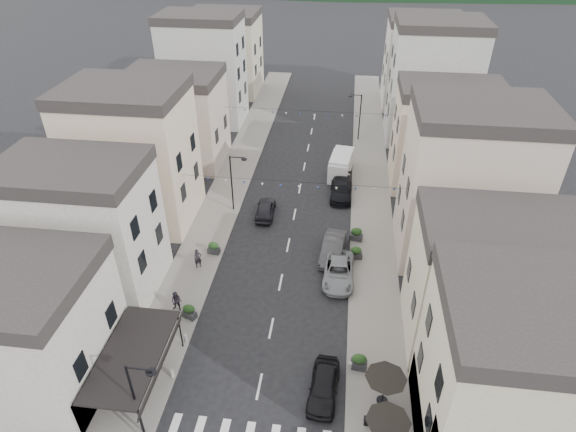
% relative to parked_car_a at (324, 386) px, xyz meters
% --- Properties ---
extents(sidewalk_left, '(4.00, 76.00, 0.12)m').
position_rel_parked_car_a_xyz_m(sidewalk_left, '(-11.60, 26.00, -0.69)').
color(sidewalk_left, slate).
rests_on(sidewalk_left, ground).
extents(sidewalk_right, '(4.00, 76.00, 0.12)m').
position_rel_parked_car_a_xyz_m(sidewalk_right, '(3.40, 26.00, -0.69)').
color(sidewalk_right, slate).
rests_on(sidewalk_right, ground).
extents(boutique_building, '(12.00, 8.00, 8.00)m').
position_rel_parked_car_a_xyz_m(boutique_building, '(-19.60, -1.00, 3.25)').
color(boutique_building, '#ACA79D').
rests_on(boutique_building, ground).
extents(bistro_building, '(10.00, 8.00, 10.00)m').
position_rel_parked_car_a_xyz_m(bistro_building, '(10.40, -2.00, 4.25)').
color(bistro_building, '#BEB497').
rests_on(bistro_building, ground).
extents(boutique_awning, '(3.77, 7.50, 3.28)m').
position_rel_parked_car_a_xyz_m(boutique_awning, '(-11.35, -1.00, 2.36)').
color(boutique_awning, black).
rests_on(boutique_awning, ground).
extents(buildings_row_left, '(10.20, 54.16, 14.00)m').
position_rel_parked_car_a_xyz_m(buildings_row_left, '(-18.60, 31.75, 5.37)').
color(buildings_row_left, '#ACA79D').
rests_on(buildings_row_left, ground).
extents(buildings_row_right, '(10.20, 54.16, 14.50)m').
position_rel_parked_car_a_xyz_m(buildings_row_right, '(10.40, 30.59, 5.57)').
color(buildings_row_right, '#BEB497').
rests_on(buildings_row_right, ground).
extents(cafe_terrace, '(2.50, 8.10, 2.53)m').
position_rel_parked_car_a_xyz_m(cafe_terrace, '(3.60, -3.20, 1.60)').
color(cafe_terrace, black).
rests_on(cafe_terrace, ground).
extents(streetlamp_left_near, '(1.70, 0.56, 6.00)m').
position_rel_parked_car_a_xyz_m(streetlamp_left_near, '(-9.92, -4.00, 2.95)').
color(streetlamp_left_near, black).
rests_on(streetlamp_left_near, ground).
extents(streetlamp_left_far, '(1.70, 0.56, 6.00)m').
position_rel_parked_car_a_xyz_m(streetlamp_left_far, '(-9.92, 20.00, 2.95)').
color(streetlamp_left_far, black).
rests_on(streetlamp_left_far, ground).
extents(streetlamp_right_far, '(1.70, 0.56, 6.00)m').
position_rel_parked_car_a_xyz_m(streetlamp_right_far, '(1.72, 38.00, 2.95)').
color(streetlamp_right_far, black).
rests_on(streetlamp_right_far, ground).
extents(bollards, '(11.66, 10.26, 0.60)m').
position_rel_parked_car_a_xyz_m(bollards, '(-4.10, -0.50, -0.33)').
color(bollards, gray).
rests_on(bollards, ground).
extents(bunting_near, '(19.00, 0.28, 0.62)m').
position_rel_parked_car_a_xyz_m(bunting_near, '(-4.10, 16.00, 4.90)').
color(bunting_near, black).
rests_on(bunting_near, ground).
extents(bunting_far, '(19.00, 0.28, 0.62)m').
position_rel_parked_car_a_xyz_m(bunting_far, '(-4.10, 32.00, 4.90)').
color(bunting_far, black).
rests_on(bunting_far, ground).
extents(parked_car_a, '(2.07, 4.53, 1.50)m').
position_rel_parked_car_a_xyz_m(parked_car_a, '(0.00, 0.00, 0.00)').
color(parked_car_a, black).
rests_on(parked_car_a, ground).
extents(parked_car_b, '(2.26, 5.14, 1.64)m').
position_rel_parked_car_a_xyz_m(parked_car_b, '(-0.09, 13.95, 0.07)').
color(parked_car_b, '#353537').
rests_on(parked_car_b, ground).
extents(parked_car_c, '(2.53, 5.40, 1.49)m').
position_rel_parked_car_a_xyz_m(parked_car_c, '(0.50, 11.05, -0.01)').
color(parked_car_c, gray).
rests_on(parked_car_c, ground).
extents(parked_car_d, '(2.20, 5.37, 1.56)m').
position_rel_parked_car_a_xyz_m(parked_car_d, '(0.29, 24.13, 0.03)').
color(parked_car_d, black).
rests_on(parked_car_d, ground).
extents(parked_car_e, '(1.87, 4.36, 1.47)m').
position_rel_parked_car_a_xyz_m(parked_car_e, '(-6.90, 19.51, -0.02)').
color(parked_car_e, black).
rests_on(parked_car_e, ground).
extents(delivery_van, '(2.77, 5.59, 2.57)m').
position_rel_parked_car_a_xyz_m(delivery_van, '(0.09, 28.67, 0.51)').
color(delivery_van, silver).
rests_on(delivery_van, ground).
extents(pedestrian_a, '(0.77, 0.72, 1.78)m').
position_rel_parked_car_a_xyz_m(pedestrian_a, '(-11.17, 10.96, 0.26)').
color(pedestrian_a, black).
rests_on(pedestrian_a, sidewalk_left).
extents(pedestrian_b, '(0.90, 0.73, 1.71)m').
position_rel_parked_car_a_xyz_m(pedestrian_b, '(-11.35, 5.87, 0.22)').
color(pedestrian_b, '#27212C').
rests_on(pedestrian_b, sidewalk_left).
extents(planter_la, '(1.17, 0.93, 1.16)m').
position_rel_parked_car_a_xyz_m(planter_la, '(-10.24, 5.25, -0.07)').
color(planter_la, '#2F2F31').
rests_on(planter_la, sidewalk_left).
extents(planter_lb, '(1.09, 0.71, 1.15)m').
position_rel_parked_car_a_xyz_m(planter_lb, '(-10.37, 12.93, -0.08)').
color(planter_lb, '#29292B').
rests_on(planter_lb, sidewalk_left).
extents(planter_ra, '(1.16, 0.71, 1.23)m').
position_rel_parked_car_a_xyz_m(planter_ra, '(2.18, 2.17, -0.03)').
color(planter_ra, '#2A2A2C').
rests_on(planter_ra, sidewalk_right).
extents(planter_rb, '(1.12, 0.72, 1.18)m').
position_rel_parked_car_a_xyz_m(planter_rb, '(1.90, 13.75, -0.06)').
color(planter_rb, '#29282B').
rests_on(planter_rb, sidewalk_right).
extents(planter_rc, '(1.24, 0.85, 1.27)m').
position_rel_parked_car_a_xyz_m(planter_rc, '(1.90, 16.41, -0.02)').
color(planter_rc, '#303033').
rests_on(planter_rc, sidewalk_right).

